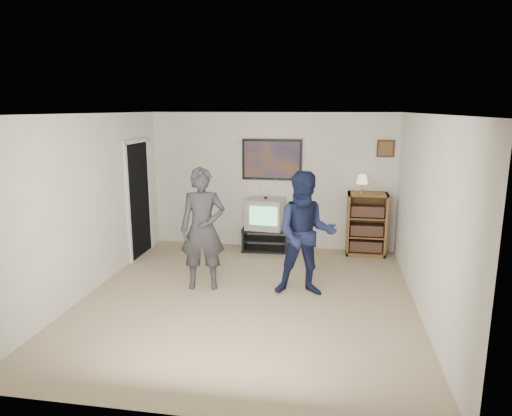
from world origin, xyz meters
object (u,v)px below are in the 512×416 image
(media_stand, at_px, (265,239))
(person_tall, at_px, (203,229))
(person_short, at_px, (306,234))
(bookshelf, at_px, (366,224))
(crt_television, at_px, (266,213))

(media_stand, relative_size, person_tall, 0.49)
(media_stand, distance_m, person_short, 2.19)
(bookshelf, relative_size, person_short, 0.64)
(media_stand, relative_size, bookshelf, 0.77)
(person_tall, height_order, person_short, person_tall)
(bookshelf, xyz_separation_m, person_short, (-0.97, -1.97, 0.31))
(person_tall, xyz_separation_m, person_short, (1.46, -0.01, -0.01))
(crt_television, bearing_deg, media_stand, 6.26)
(media_stand, xyz_separation_m, person_tall, (-0.63, -1.91, 0.67))
(crt_television, bearing_deg, person_tall, -101.96)
(crt_television, xyz_separation_m, person_short, (0.84, -1.92, 0.18))
(media_stand, xyz_separation_m, person_short, (0.83, -1.92, 0.66))
(bookshelf, relative_size, person_tall, 0.64)
(crt_television, bearing_deg, bookshelf, 7.85)
(person_short, bearing_deg, crt_television, 108.46)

